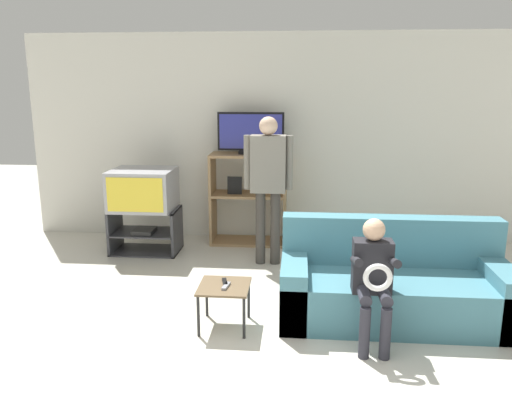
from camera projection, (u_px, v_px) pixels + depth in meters
wall_back at (277, 138)px, 6.32m from camera, size 6.40×0.06×2.60m
tv_stand at (146, 230)px, 5.96m from camera, size 0.79×0.48×0.53m
television_main at (143, 189)px, 5.85m from camera, size 0.72×0.62×0.47m
media_shelf at (248, 198)px, 6.24m from camera, size 0.94×0.42×1.14m
television_flat at (251, 134)px, 6.08m from camera, size 0.81×0.20×0.51m
snack_table at (224, 291)px, 4.09m from camera, size 0.41×0.41×0.37m
remote_control_black at (225, 282)px, 4.12m from camera, size 0.07×0.15×0.02m
remote_control_white at (226, 286)px, 4.04m from camera, size 0.06×0.15×0.02m
couch at (393, 286)px, 4.27m from camera, size 1.91×0.81×0.83m
person_standing_adult at (268, 176)px, 5.41m from camera, size 0.53×0.20×1.64m
person_seated_child at (373, 274)px, 3.77m from camera, size 0.33×0.43×0.98m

